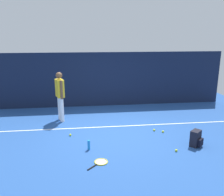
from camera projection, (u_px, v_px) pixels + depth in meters
name	position (u px, v px, depth m)	size (l,w,h in m)	color
ground_plane	(114.00, 133.00, 7.33)	(12.00, 12.00, 0.00)	#234C93
back_fence	(104.00, 79.00, 9.92)	(10.00, 0.10, 2.22)	#141E38
court_line	(112.00, 127.00, 7.83)	(9.00, 0.05, 0.00)	white
tennis_player	(60.00, 94.00, 8.16)	(0.34, 0.50, 1.70)	white
tennis_racket	(100.00, 162.00, 5.62)	(0.56, 0.55, 0.03)	black
backpack	(196.00, 139.00, 6.42)	(0.38, 0.38, 0.44)	black
tennis_ball_near_player	(163.00, 132.00, 7.35)	(0.07, 0.07, 0.07)	#CCE033
tennis_ball_by_fence	(154.00, 130.00, 7.46)	(0.07, 0.07, 0.07)	#CCE033
tennis_ball_mid_court	(176.00, 150.00, 6.15)	(0.07, 0.07, 0.07)	#CCE033
tennis_ball_far_left	(70.00, 135.00, 7.11)	(0.07, 0.07, 0.07)	#CCE033
water_bottle	(89.00, 145.00, 6.23)	(0.07, 0.07, 0.26)	#268CD8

